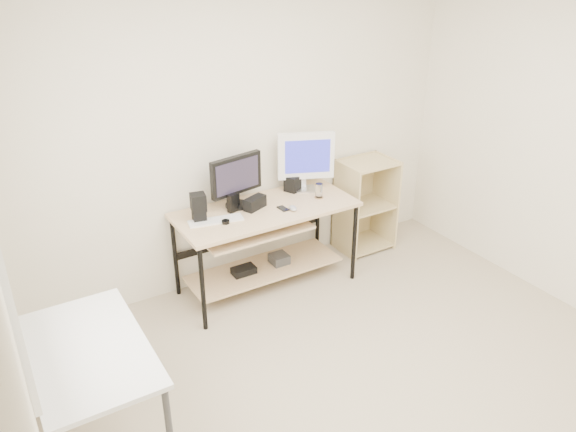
% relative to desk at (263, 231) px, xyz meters
% --- Properties ---
extents(room, '(4.01, 4.01, 2.62)m').
position_rel_desk_xyz_m(room, '(-0.11, -1.62, 0.78)').
color(room, '#BBAB90').
rests_on(room, ground).
extents(desk, '(1.50, 0.65, 0.75)m').
position_rel_desk_xyz_m(desk, '(0.00, 0.00, 0.00)').
color(desk, beige).
rests_on(desk, ground).
extents(side_table, '(0.60, 1.00, 0.75)m').
position_rel_desk_xyz_m(side_table, '(-1.65, -1.06, 0.13)').
color(side_table, white).
rests_on(side_table, ground).
extents(shelf_unit, '(0.50, 0.40, 0.90)m').
position_rel_desk_xyz_m(shelf_unit, '(1.18, 0.16, -0.09)').
color(shelf_unit, '#D9C488').
rests_on(shelf_unit, ground).
extents(black_monitor, '(0.47, 0.20, 0.43)m').
position_rel_desk_xyz_m(black_monitor, '(-0.16, 0.15, 0.46)').
color(black_monitor, black).
rests_on(black_monitor, desk).
extents(white_imac, '(0.47, 0.23, 0.52)m').
position_rel_desk_xyz_m(white_imac, '(0.51, 0.14, 0.51)').
color(white_imac, silver).
rests_on(white_imac, desk).
extents(keyboard, '(0.44, 0.20, 0.01)m').
position_rel_desk_xyz_m(keyboard, '(-0.43, -0.02, 0.22)').
color(keyboard, white).
rests_on(keyboard, desk).
extents(mouse, '(0.08, 0.11, 0.03)m').
position_rel_desk_xyz_m(mouse, '(0.19, -0.15, 0.23)').
color(mouse, '#B3B3B8').
rests_on(mouse, desk).
extents(center_speaker, '(0.22, 0.16, 0.10)m').
position_rel_desk_xyz_m(center_speaker, '(-0.06, 0.03, 0.26)').
color(center_speaker, black).
rests_on(center_speaker, desk).
extents(speaker_left, '(0.13, 0.13, 0.23)m').
position_rel_desk_xyz_m(speaker_left, '(-0.53, 0.06, 0.33)').
color(speaker_left, black).
rests_on(speaker_left, desk).
extents(speaker_right, '(0.15, 0.15, 0.14)m').
position_rel_desk_xyz_m(speaker_right, '(0.40, 0.19, 0.28)').
color(speaker_right, black).
rests_on(speaker_right, desk).
extents(audio_controller, '(0.09, 0.07, 0.15)m').
position_rel_desk_xyz_m(audio_controller, '(-0.24, 0.07, 0.29)').
color(audio_controller, black).
rests_on(audio_controller, desk).
extents(volume_puck, '(0.06, 0.06, 0.03)m').
position_rel_desk_xyz_m(volume_puck, '(-0.38, -0.09, 0.22)').
color(volume_puck, black).
rests_on(volume_puck, desk).
extents(smartphone, '(0.06, 0.11, 0.01)m').
position_rel_desk_xyz_m(smartphone, '(0.13, -0.09, 0.22)').
color(smartphone, black).
rests_on(smartphone, desk).
extents(coaster, '(0.10, 0.10, 0.01)m').
position_rel_desk_xyz_m(coaster, '(0.51, -0.06, 0.21)').
color(coaster, '#AF814F').
rests_on(coaster, desk).
extents(drinking_glass, '(0.08, 0.08, 0.12)m').
position_rel_desk_xyz_m(drinking_glass, '(0.51, -0.06, 0.28)').
color(drinking_glass, white).
rests_on(drinking_glass, coaster).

